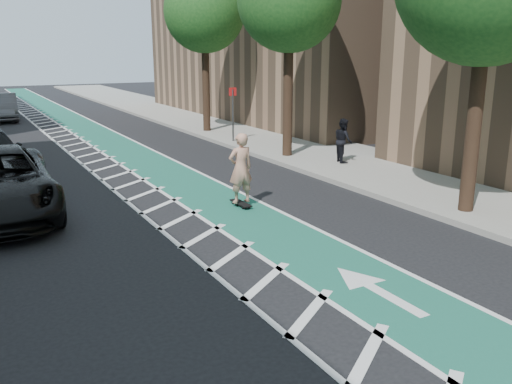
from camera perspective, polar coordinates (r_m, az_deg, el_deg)
ground at (r=10.54m, az=-10.02°, el=-8.13°), size 120.00×120.00×0.00m
bike_lane at (r=20.57m, az=-11.39°, el=3.10°), size 2.00×90.00×0.01m
buffer_strip at (r=20.18m, az=-15.45°, el=2.62°), size 1.40×90.00×0.01m
sidewalk_right at (r=23.31m, az=4.01°, el=4.88°), size 5.00×90.00×0.15m
curb_right at (r=22.09m, az=-1.35°, el=4.37°), size 0.12×90.00×0.16m
tree_r_c at (r=20.49m, az=3.55°, el=19.52°), size 4.20×4.20×7.90m
tree_r_d at (r=27.56m, az=-5.91°, el=18.24°), size 4.20×4.20×7.90m
sign_post at (r=23.91m, az=-2.45°, el=8.24°), size 0.35×0.08×2.47m
skateboard at (r=14.44m, az=-1.61°, el=-1.19°), size 0.25×0.86×0.11m
skateboarder at (r=14.21m, az=-1.64°, el=2.51°), size 0.68×0.45×1.86m
car_grey at (r=35.68m, az=-25.16°, el=8.10°), size 2.00×4.84×1.56m
pedestrian at (r=19.61m, az=9.17°, el=5.39°), size 0.79×0.90×1.56m
barrel_a at (r=14.63m, az=-24.79°, el=-0.84°), size 0.73×0.73×0.99m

